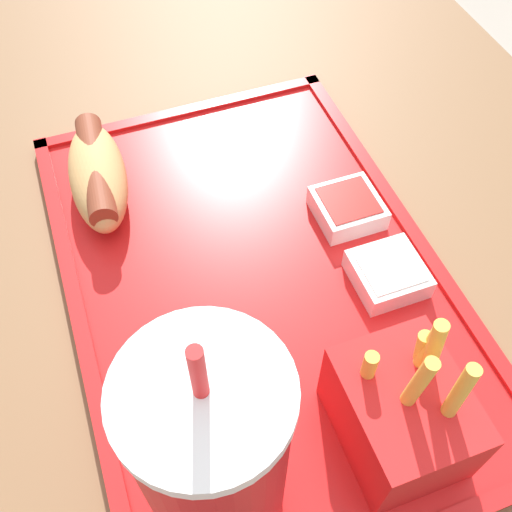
{
  "coord_description": "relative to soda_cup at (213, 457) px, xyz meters",
  "views": [
    {
      "loc": [
        -0.26,
        0.07,
        1.17
      ],
      "look_at": [
        -0.0,
        -0.03,
        0.8
      ],
      "focal_mm": 42.0,
      "sensor_mm": 36.0,
      "label": 1
    }
  ],
  "objects": [
    {
      "name": "sauce_cup_mayo",
      "position": [
        0.11,
        -0.18,
        -0.07
      ],
      "size": [
        0.05,
        0.05,
        0.02
      ],
      "color": "silver",
      "rests_on": "food_tray"
    },
    {
      "name": "hot_dog_far",
      "position": [
        0.29,
        0.02,
        -0.06
      ],
      "size": [
        0.13,
        0.06,
        0.04
      ],
      "color": "tan",
      "rests_on": "food_tray"
    },
    {
      "name": "soda_cup",
      "position": [
        0.0,
        0.0,
        0.0
      ],
      "size": [
        0.08,
        0.08,
        0.21
      ],
      "color": "red",
      "rests_on": "food_tray"
    },
    {
      "name": "sauce_cup_ketchup",
      "position": [
        0.19,
        -0.18,
        -0.07
      ],
      "size": [
        0.05,
        0.05,
        0.02
      ],
      "color": "silver",
      "rests_on": "food_tray"
    },
    {
      "name": "food_tray",
      "position": [
        0.15,
        -0.08,
        -0.09
      ],
      "size": [
        0.44,
        0.29,
        0.01
      ],
      "color": "red",
      "rests_on": "dining_table"
    },
    {
      "name": "dining_table",
      "position": [
        0.15,
        -0.05,
        -0.47
      ],
      "size": [
        1.17,
        0.81,
        0.76
      ],
      "color": "brown",
      "rests_on": "ground_plane"
    },
    {
      "name": "fries_carton",
      "position": [
        0.0,
        -0.12,
        -0.05
      ],
      "size": [
        0.09,
        0.07,
        0.12
      ],
      "color": "red",
      "rests_on": "food_tray"
    }
  ]
}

